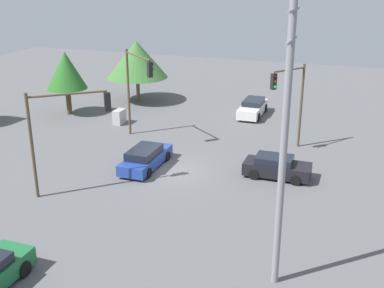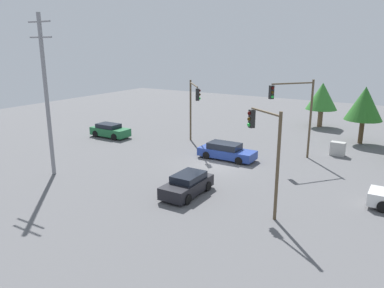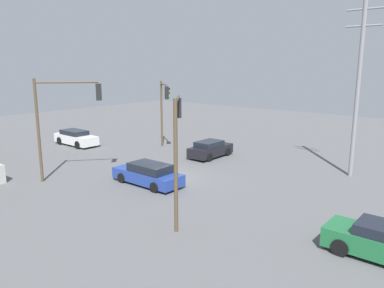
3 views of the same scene
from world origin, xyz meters
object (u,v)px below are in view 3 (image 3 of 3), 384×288
at_px(sedan_white, 76,138).
at_px(traffic_signal_main, 164,104).
at_px(traffic_signal_cross, 177,134).
at_px(sedan_dark, 210,149).
at_px(sedan_green, 383,242).
at_px(sedan_blue, 148,174).
at_px(traffic_signal_aux, 62,112).

height_order(sedan_white, traffic_signal_main, traffic_signal_main).
relative_size(sedan_white, traffic_signal_cross, 0.80).
relative_size(sedan_dark, traffic_signal_main, 0.67).
xyz_separation_m(sedan_green, sedan_white, (27.46, -4.48, 0.01)).
xyz_separation_m(sedan_blue, traffic_signal_aux, (4.73, 2.77, 3.83)).
distance_m(sedan_blue, sedan_white, 14.31).
distance_m(sedan_blue, traffic_signal_aux, 6.69).
relative_size(sedan_green, sedan_dark, 1.04).
height_order(sedan_blue, sedan_white, sedan_white).
bearing_deg(traffic_signal_cross, sedan_dark, -10.30).
xyz_separation_m(sedan_blue, sedan_white, (13.78, -3.85, 0.04)).
xyz_separation_m(sedan_blue, sedan_dark, (1.31, -8.19, -0.00)).
distance_m(sedan_dark, traffic_signal_main, 6.06).
bearing_deg(traffic_signal_main, traffic_signal_cross, -7.50).
distance_m(sedan_blue, sedan_dark, 8.29).
height_order(sedan_blue, traffic_signal_aux, traffic_signal_aux).
distance_m(sedan_green, traffic_signal_main, 22.06).
relative_size(sedan_blue, traffic_signal_cross, 0.80).
bearing_deg(sedan_white, traffic_signal_cross, 70.94).
xyz_separation_m(traffic_signal_main, traffic_signal_aux, (-1.59, 10.79, 0.44)).
bearing_deg(traffic_signal_aux, sedan_blue, -20.12).
relative_size(sedan_blue, sedan_white, 1.00).
relative_size(sedan_blue, traffic_signal_aux, 0.73).
bearing_deg(sedan_white, traffic_signal_aux, 53.78).
bearing_deg(sedan_white, traffic_signal_main, 119.24).
height_order(traffic_signal_cross, traffic_signal_aux, traffic_signal_aux).
xyz_separation_m(sedan_dark, traffic_signal_cross, (-6.08, 10.74, 3.49)).
xyz_separation_m(sedan_dark, traffic_signal_main, (5.02, 0.17, 3.39)).
bearing_deg(sedan_green, traffic_signal_main, 66.63).
distance_m(sedan_dark, traffic_signal_aux, 12.10).
xyz_separation_m(sedan_white, traffic_signal_aux, (-9.04, 6.62, 3.79)).
relative_size(sedan_blue, sedan_dark, 1.19).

